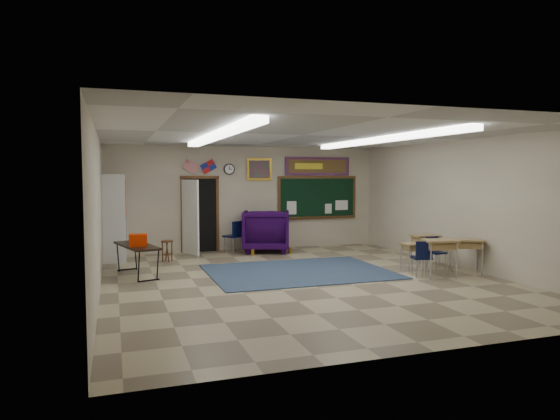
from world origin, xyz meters
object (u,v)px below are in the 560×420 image
object	(u,v)px
student_desk_front_left	(414,256)
wooden_stool	(167,251)
student_desk_front_right	(425,248)
wingback_armchair	(266,231)
folding_table	(137,259)

from	to	relation	value
student_desk_front_left	wooden_stool	distance (m)	6.02
student_desk_front_left	wooden_stool	size ratio (longest dim) A/B	1.22
student_desk_front_right	wingback_armchair	bearing A→B (deg)	135.17
folding_table	wooden_stool	xyz separation A→B (m)	(0.80, 1.59, -0.09)
wingback_armchair	wooden_stool	size ratio (longest dim) A/B	2.46
wingback_armchair	student_desk_front_left	size ratio (longest dim) A/B	2.02
wooden_stool	folding_table	bearing A→B (deg)	-116.77
wingback_armchair	wooden_stool	bearing A→B (deg)	34.05
wingback_armchair	student_desk_front_right	xyz separation A→B (m)	(2.98, -3.33, -0.18)
student_desk_front_right	wooden_stool	bearing A→B (deg)	159.59
student_desk_front_right	wooden_stool	xyz separation A→B (m)	(-5.83, 2.57, -0.14)
wingback_armchair	folding_table	world-z (taller)	wingback_armchair
student_desk_front_left	wooden_stool	world-z (taller)	student_desk_front_left
wingback_armchair	student_desk_front_right	distance (m)	4.47
student_desk_front_left	student_desk_front_right	size ratio (longest dim) A/B	0.87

